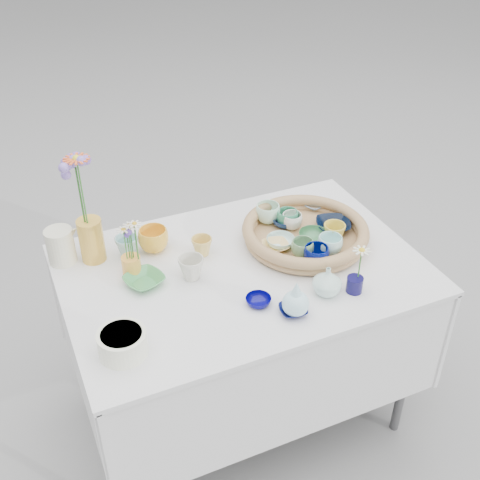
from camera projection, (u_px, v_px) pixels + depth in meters
name	position (u px, v px, depth m)	size (l,w,h in m)	color
ground	(242.00, 409.00, 2.57)	(80.00, 80.00, 0.00)	#989898
display_table	(242.00, 409.00, 2.57)	(1.26, 0.86, 0.77)	silver
wicker_tray	(305.00, 233.00, 2.25)	(0.47, 0.47, 0.08)	#936C46
tray_ceramic_0	(286.00, 221.00, 2.32)	(0.11, 0.11, 0.03)	navy
tray_ceramic_1	(333.00, 225.00, 2.30)	(0.13, 0.13, 0.03)	black
tray_ceramic_2	(334.00, 233.00, 2.22)	(0.08, 0.08, 0.08)	gold
tray_ceramic_3	(313.00, 237.00, 2.23)	(0.11, 0.11, 0.03)	#3B7C4C
tray_ceramic_4	(302.00, 248.00, 2.15)	(0.08, 0.08, 0.06)	#71A46E
tray_ceramic_5	(281.00, 242.00, 2.21)	(0.10, 0.10, 0.03)	#BEECEB
tray_ceramic_6	(268.00, 213.00, 2.33)	(0.10, 0.10, 0.08)	#C5F8D9
tray_ceramic_7	(292.00, 221.00, 2.30)	(0.08, 0.08, 0.06)	white
tray_ceramic_8	(314.00, 205.00, 2.44)	(0.09, 0.09, 0.02)	#90BAF5
tray_ceramic_9	(316.00, 256.00, 2.11)	(0.09, 0.09, 0.07)	#010C5C
tray_ceramic_10	(275.00, 246.00, 2.19)	(0.10, 0.10, 0.02)	#FFD17D
tray_ceramic_11	(330.00, 245.00, 2.16)	(0.09, 0.09, 0.07)	#B2EAE4
tray_ceramic_12	(287.00, 218.00, 2.31)	(0.08, 0.08, 0.07)	#378D66
loose_ceramic_0	(153.00, 240.00, 2.20)	(0.11, 0.11, 0.09)	yellow
loose_ceramic_1	(202.00, 246.00, 2.18)	(0.08, 0.08, 0.07)	#DEB959
loose_ceramic_2	(144.00, 281.00, 2.05)	(0.13, 0.13, 0.03)	#489F58
loose_ceramic_3	(191.00, 268.00, 2.07)	(0.09, 0.09, 0.08)	beige
loose_ceramic_4	(258.00, 301.00, 1.97)	(0.08, 0.08, 0.03)	#040163
loose_ceramic_5	(127.00, 246.00, 2.18)	(0.08, 0.08, 0.08)	#8EC0BE
loose_ceramic_6	(293.00, 310.00, 1.93)	(0.09, 0.09, 0.02)	#0B1250
fluted_bowl	(122.00, 343.00, 1.77)	(0.15, 0.15, 0.08)	white
bud_vase_paleblue	(296.00, 298.00, 1.90)	(0.09, 0.09, 0.13)	#B7EBF4
bud_vase_seafoam	(327.00, 281.00, 1.99)	(0.10, 0.10, 0.10)	silver
bud_vase_cobalt	(355.00, 284.00, 2.01)	(0.06, 0.06, 0.06)	#0F0C41
single_daisy	(360.00, 264.00, 1.97)	(0.07, 0.07, 0.13)	white
tall_vase_yellow	(92.00, 240.00, 2.13)	(0.09, 0.09, 0.17)	gold
gerbera	(82.00, 192.00, 2.00)	(0.10, 0.10, 0.27)	orange
hydrangea	(80.00, 195.00, 2.02)	(0.08, 0.08, 0.30)	#8669CA
white_pitcher	(61.00, 246.00, 2.13)	(0.14, 0.10, 0.13)	beige
daisy_cup	(131.00, 265.00, 2.09)	(0.07, 0.07, 0.07)	#FFAB3E
daisy_posy	(131.00, 240.00, 2.02)	(0.08, 0.08, 0.14)	white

